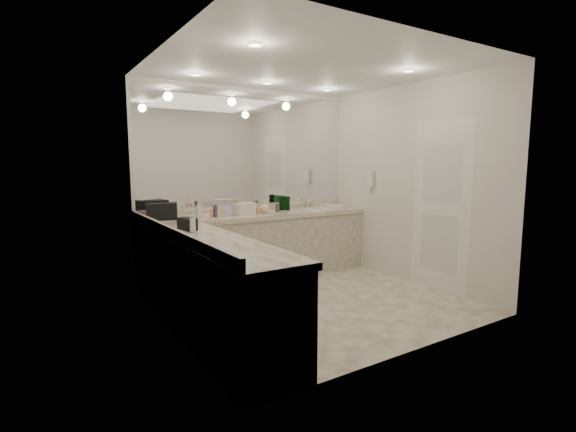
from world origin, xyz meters
TOP-DOWN VIEW (x-y plane):
  - floor at (0.00, 0.00)m, footprint 3.20×3.20m
  - ceiling at (0.00, 0.00)m, footprint 3.20×3.20m
  - wall_back at (0.00, 1.50)m, footprint 3.20×0.02m
  - wall_left at (-1.60, 0.00)m, footprint 0.02×3.00m
  - wall_right at (1.60, 0.00)m, footprint 0.02×3.00m
  - vanity_back_base at (0.00, 1.20)m, footprint 3.20×0.60m
  - vanity_back_top at (0.00, 1.19)m, footprint 3.20×0.64m
  - vanity_left_base at (-1.30, -0.30)m, footprint 0.60×2.40m
  - vanity_left_top at (-1.29, -0.30)m, footprint 0.64×2.42m
  - backsplash_back at (0.00, 1.48)m, footprint 3.20×0.04m
  - backsplash_left at (-1.58, 0.00)m, footprint 0.04×3.00m
  - mirror_back at (0.00, 1.49)m, footprint 3.12×0.01m
  - mirror_left at (-1.59, 0.00)m, footprint 0.01×2.92m
  - sink at (0.95, 1.20)m, footprint 0.44×0.44m
  - faucet at (0.95, 1.41)m, footprint 0.24×0.16m
  - wall_phone at (1.56, 0.70)m, footprint 0.06×0.10m
  - door at (1.59, -0.50)m, footprint 0.02×0.82m
  - black_toiletry_bag at (-1.30, 1.27)m, footprint 0.40×0.31m
  - black_bag_spill at (-1.30, 0.35)m, footprint 0.15×0.25m
  - cream_cosmetic_case at (-0.26, 1.15)m, footprint 0.30×0.23m
  - hand_towel at (1.30, 1.21)m, footprint 0.26×0.19m
  - lotion_left at (-1.30, 0.19)m, footprint 0.06×0.06m
  - soap_bottle_a at (-0.84, 1.29)m, footprint 0.08×0.08m
  - soap_bottle_b at (-0.49, 1.15)m, footprint 0.12×0.12m
  - soap_bottle_c at (0.05, 1.15)m, footprint 0.17×0.17m
  - green_bottle_0 at (0.55, 1.35)m, footprint 0.07×0.07m
  - green_bottle_1 at (0.46, 1.34)m, footprint 0.07×0.07m
  - green_bottle_2 at (0.44, 1.35)m, footprint 0.07×0.07m
  - green_bottle_3 at (0.50, 1.27)m, footprint 0.07×0.07m
  - amenity_bottle_0 at (-0.12, 1.25)m, footprint 0.06×0.06m
  - amenity_bottle_1 at (-0.07, 1.22)m, footprint 0.06×0.06m
  - amenity_bottle_2 at (0.28, 1.18)m, footprint 0.06×0.06m
  - amenity_bottle_3 at (-0.06, 1.14)m, footprint 0.05×0.05m
  - amenity_bottle_4 at (-0.88, 1.19)m, footprint 0.05×0.05m
  - amenity_bottle_5 at (-0.73, 1.12)m, footprint 0.04×0.04m
  - amenity_bottle_6 at (-0.18, 1.22)m, footprint 0.06×0.06m
  - amenity_bottle_7 at (-0.66, 1.15)m, footprint 0.06×0.06m

SIDE VIEW (x-z plane):
  - floor at x=0.00m, z-range 0.00..0.00m
  - vanity_back_base at x=0.00m, z-range 0.00..0.84m
  - vanity_left_base at x=-1.30m, z-range 0.00..0.84m
  - vanity_back_top at x=0.00m, z-range 0.84..0.90m
  - vanity_left_top at x=-1.29m, z-range 0.84..0.90m
  - sink at x=0.95m, z-range 0.88..0.91m
  - hand_towel at x=1.30m, z-range 0.90..0.94m
  - amenity_bottle_3 at x=-0.06m, z-range 0.90..0.98m
  - backsplash_back at x=0.00m, z-range 0.90..1.00m
  - backsplash_left at x=-1.58m, z-range 0.90..1.00m
  - amenity_bottle_4 at x=-0.88m, z-range 0.90..1.00m
  - amenity_bottle_0 at x=-0.12m, z-range 0.90..1.00m
  - amenity_bottle_5 at x=-0.73m, z-range 0.90..1.01m
  - amenity_bottle_2 at x=0.28m, z-range 0.90..1.01m
  - black_bag_spill at x=-1.30m, z-range 0.90..1.03m
  - lotion_left at x=-1.30m, z-range 0.90..1.03m
  - faucet at x=0.95m, z-range 0.90..1.04m
  - amenity_bottle_6 at x=-0.18m, z-range 0.90..1.04m
  - amenity_bottle_1 at x=-0.07m, z-range 0.90..1.04m
  - amenity_bottle_7 at x=-0.66m, z-range 0.90..1.05m
  - cream_cosmetic_case at x=-0.26m, z-range 0.90..1.06m
  - soap_bottle_c at x=0.05m, z-range 0.90..1.07m
  - green_bottle_0 at x=0.55m, z-range 0.90..1.09m
  - soap_bottle_a at x=-0.84m, z-range 0.90..1.09m
  - soap_bottle_b at x=-0.49m, z-range 0.90..1.10m
  - green_bottle_2 at x=0.44m, z-range 0.90..1.10m
  - black_toiletry_bag at x=-1.30m, z-range 0.90..1.10m
  - green_bottle_3 at x=0.50m, z-range 0.90..1.10m
  - green_bottle_1 at x=0.46m, z-range 0.90..1.11m
  - door at x=1.59m, z-range 0.00..2.10m
  - wall_back at x=0.00m, z-range 0.00..2.60m
  - wall_left at x=-1.60m, z-range 0.00..2.60m
  - wall_right at x=1.60m, z-range 0.00..2.60m
  - wall_phone at x=1.56m, z-range 1.23..1.47m
  - mirror_back at x=0.00m, z-range 1.00..2.55m
  - mirror_left at x=-1.59m, z-range 1.00..2.55m
  - ceiling at x=0.00m, z-range 2.60..2.60m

